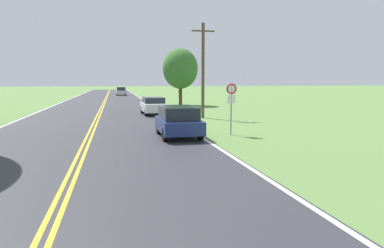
{
  "coord_description": "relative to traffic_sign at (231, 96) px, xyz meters",
  "views": [
    {
      "loc": [
        1.31,
        0.16,
        2.85
      ],
      "look_at": [
        4.82,
        15.56,
        0.87
      ],
      "focal_mm": 32.0,
      "sensor_mm": 36.0,
      "label": 1
    }
  ],
  "objects": [
    {
      "name": "car_silver_sedan_mid_near",
      "position": [
        -4.61,
        54.38,
        -1.25
      ],
      "size": [
        2.02,
        4.66,
        1.65
      ],
      "rotation": [
        0.0,
        0.0,
        -1.54
      ],
      "color": "black",
      "rests_on": "ground"
    },
    {
      "name": "car_white_sedan_approaching",
      "position": [
        -2.74,
        12.18,
        -1.3
      ],
      "size": [
        2.07,
        4.16,
        1.48
      ],
      "rotation": [
        0.0,
        0.0,
        -1.53
      ],
      "color": "black",
      "rests_on": "ground"
    },
    {
      "name": "car_dark_blue_hatchback_nearest",
      "position": [
        -2.86,
        -0.02,
        -1.25
      ],
      "size": [
        1.94,
        3.8,
        1.57
      ],
      "rotation": [
        0.0,
        0.0,
        -1.57
      ],
      "color": "black",
      "rests_on": "ground"
    },
    {
      "name": "tree_left_verge",
      "position": [
        1.68,
        22.94,
        2.24
      ],
      "size": [
        4.14,
        4.14,
        6.72
      ],
      "color": "#473828",
      "rests_on": "ground"
    },
    {
      "name": "traffic_sign",
      "position": [
        0.0,
        0.0,
        0.0
      ],
      "size": [
        0.6,
        0.1,
        2.75
      ],
      "color": "gray",
      "rests_on": "ground"
    },
    {
      "name": "utility_pole_midground",
      "position": [
        0.68,
        8.57,
        1.68
      ],
      "size": [
        1.8,
        0.24,
        7.23
      ],
      "color": "brown",
      "rests_on": "ground"
    }
  ]
}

